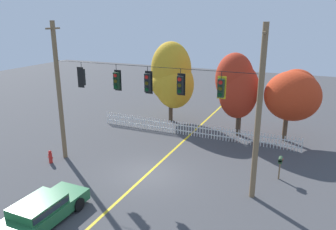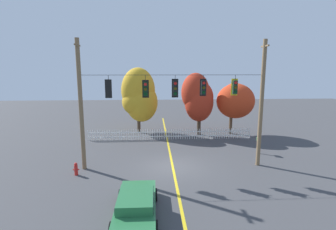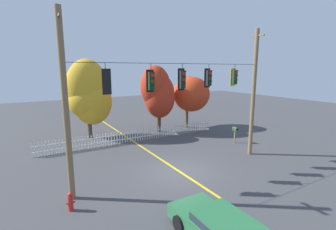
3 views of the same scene
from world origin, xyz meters
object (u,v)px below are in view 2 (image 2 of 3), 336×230
autumn_maple_mid (198,98)px  fire_hydrant (76,169)px  traffic_signal_eastbound_side (203,87)px  roadside_mailbox (259,140)px  traffic_signal_southbound_primary (175,88)px  parked_car (136,205)px  traffic_signal_northbound_primary (235,87)px  traffic_signal_northbound_secondary (146,89)px  autumn_oak_far_east (235,100)px  traffic_signal_westbound_side (109,89)px  autumn_maple_near_fence (139,97)px

autumn_maple_mid → fire_hydrant: (-9.39, -9.56, -3.44)m
traffic_signal_eastbound_side → roadside_mailbox: (5.04, 2.50, -4.39)m
traffic_signal_southbound_primary → parked_car: size_ratio=0.32×
traffic_signal_northbound_primary → traffic_signal_eastbound_side: bearing=180.0°
traffic_signal_northbound_secondary → autumn_oak_far_east: (8.87, 8.82, -1.82)m
traffic_signal_northbound_secondary → autumn_maple_mid: 9.95m
autumn_maple_mid → roadside_mailbox: autumn_maple_mid is taller
traffic_signal_northbound_primary → autumn_maple_mid: (-1.00, 8.50, -1.64)m
fire_hydrant → traffic_signal_northbound_secondary: bearing=13.4°
traffic_signal_westbound_side → traffic_signal_northbound_secondary: same height
traffic_signal_northbound_primary → parked_car: 9.99m
autumn_maple_near_fence → fire_hydrant: bearing=-107.5°
traffic_signal_westbound_side → traffic_signal_eastbound_side: bearing=0.2°
roadside_mailbox → autumn_maple_near_fence: bearing=142.5°
traffic_signal_northbound_primary → autumn_maple_mid: size_ratio=0.22×
traffic_signal_westbound_side → roadside_mailbox: traffic_signal_westbound_side is taller
autumn_oak_far_east → parked_car: autumn_oak_far_east is taller
fire_hydrant → roadside_mailbox: bearing=15.0°
autumn_maple_mid → autumn_oak_far_east: (3.94, 0.32, -0.28)m
traffic_signal_westbound_side → fire_hydrant: traffic_signal_westbound_side is taller
traffic_signal_westbound_side → autumn_maple_mid: size_ratio=0.23×
traffic_signal_eastbound_side → autumn_oak_far_east: (5.06, 8.82, -1.90)m
traffic_signal_southbound_primary → traffic_signal_eastbound_side: same height
traffic_signal_eastbound_side → autumn_maple_near_fence: bearing=115.5°
autumn_maple_near_fence → autumn_maple_mid: (5.90, -1.53, 0.09)m
parked_car → fire_hydrant: parked_car is taller
autumn_maple_mid → roadside_mailbox: (3.92, -6.00, -2.76)m
parked_car → fire_hydrant: 6.48m
autumn_maple_near_fence → roadside_mailbox: (9.81, -7.52, -2.67)m
traffic_signal_westbound_side → parked_car: size_ratio=0.32×
traffic_signal_westbound_side → traffic_signal_eastbound_side: size_ratio=1.05×
traffic_signal_eastbound_side → traffic_signal_northbound_primary: bearing=-0.0°
traffic_signal_northbound_primary → autumn_maple_mid: 8.71m
autumn_maple_near_fence → roadside_mailbox: 12.65m
traffic_signal_southbound_primary → autumn_oak_far_east: bearing=51.8°
autumn_maple_near_fence → fire_hydrant: 12.10m
traffic_signal_southbound_primary → parked_car: bearing=-110.6°
traffic_signal_westbound_side → roadside_mailbox: bearing=12.6°
traffic_signal_westbound_side → autumn_oak_far_east: (11.24, 8.84, -1.86)m
traffic_signal_southbound_primary → autumn_oak_far_east: traffic_signal_southbound_primary is taller
autumn_maple_near_fence → parked_car: 16.40m
traffic_signal_eastbound_side → fire_hydrant: size_ratio=1.68×
traffic_signal_northbound_secondary → traffic_signal_southbound_primary: 1.94m
traffic_signal_southbound_primary → roadside_mailbox: (6.91, 2.50, -4.34)m
traffic_signal_northbound_primary → traffic_signal_westbound_side: bearing=-179.9°
fire_hydrant → traffic_signal_southbound_primary: bearing=9.5°
autumn_maple_mid → parked_car: (-5.26, -14.56, -3.24)m
traffic_signal_westbound_side → autumn_maple_mid: 11.33m
traffic_signal_westbound_side → fire_hydrant: bearing=-153.3°
traffic_signal_northbound_secondary → traffic_signal_southbound_primary: size_ratio=1.00×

